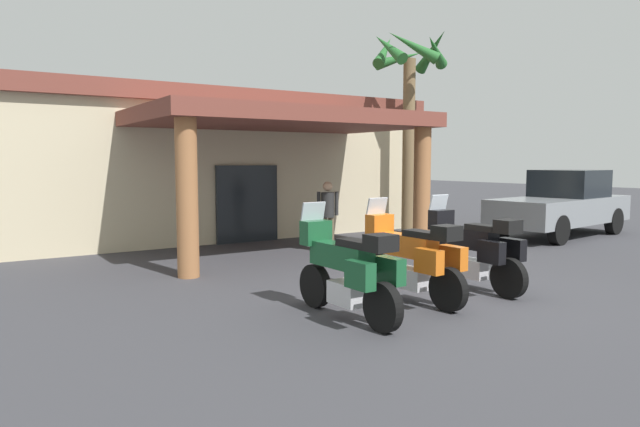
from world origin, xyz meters
TOP-DOWN VIEW (x-y plane):
  - ground_plane at (0.00, 0.00)m, footprint 80.00×80.00m
  - motel_building at (0.11, 10.32)m, footprint 12.86×11.22m
  - motorcycle_green at (-2.38, -0.42)m, footprint 0.70×2.21m
  - motorcycle_orange at (-0.93, -0.21)m, footprint 0.71×2.21m
  - motorcycle_black at (0.53, -0.20)m, footprint 0.71×2.21m
  - pedestrian at (0.80, 4.52)m, footprint 0.48×0.32m
  - pickup_truck_gray at (8.23, 2.99)m, footprint 5.36×2.38m
  - palm_tree_near_portico at (4.97, 6.13)m, footprint 2.39×2.45m

SIDE VIEW (x-z plane):
  - ground_plane at x=0.00m, z-range 0.00..0.00m
  - motorcycle_green at x=-2.38m, z-range -0.11..1.50m
  - motorcycle_orange at x=-0.93m, z-range -0.11..1.50m
  - motorcycle_black at x=0.53m, z-range -0.11..1.50m
  - pickup_truck_gray at x=8.23m, z-range -0.04..1.91m
  - pedestrian at x=0.80m, z-range 0.14..1.86m
  - motel_building at x=0.11m, z-range 0.05..4.21m
  - palm_tree_near_portico at x=4.97m, z-range 1.35..7.56m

